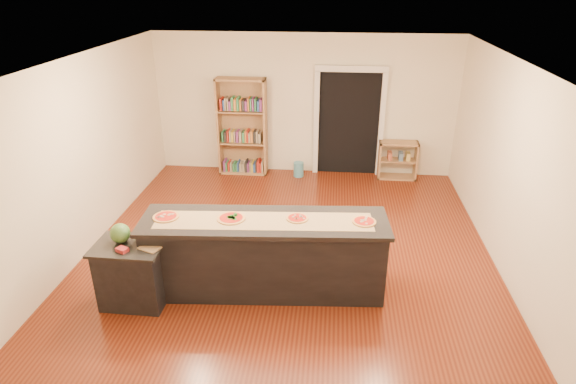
# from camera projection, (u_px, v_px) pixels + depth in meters

# --- Properties ---
(room) EXTENTS (6.00, 7.00, 2.80)m
(room) POSITION_uv_depth(u_px,v_px,m) (287.00, 171.00, 6.45)
(room) COLOR #F1E6CB
(room) RESTS_ON ground
(doorway) EXTENTS (1.40, 0.09, 2.21)m
(doorway) POSITION_uv_depth(u_px,v_px,m) (349.00, 117.00, 9.58)
(doorway) COLOR black
(doorway) RESTS_ON room
(kitchen_island) EXTENTS (3.10, 0.84, 1.02)m
(kitchen_island) POSITION_uv_depth(u_px,v_px,m) (265.00, 255.00, 6.20)
(kitchen_island) COLOR black
(kitchen_island) RESTS_ON ground
(side_counter) EXTENTS (0.84, 0.62, 0.84)m
(side_counter) POSITION_uv_depth(u_px,v_px,m) (133.00, 273.00, 5.97)
(side_counter) COLOR black
(side_counter) RESTS_ON ground
(bookshelf) EXTENTS (0.98, 0.35, 1.96)m
(bookshelf) POSITION_uv_depth(u_px,v_px,m) (242.00, 127.00, 9.70)
(bookshelf) COLOR #AA7F52
(bookshelf) RESTS_ON ground
(low_shelf) EXTENTS (0.77, 0.33, 0.77)m
(low_shelf) POSITION_uv_depth(u_px,v_px,m) (397.00, 160.00, 9.67)
(low_shelf) COLOR #AA7F52
(low_shelf) RESTS_ON ground
(waste_bin) EXTENTS (0.21, 0.21, 0.30)m
(waste_bin) POSITION_uv_depth(u_px,v_px,m) (299.00, 169.00, 9.84)
(waste_bin) COLOR teal
(waste_bin) RESTS_ON ground
(kraft_paper) EXTENTS (2.72, 0.68, 0.00)m
(kraft_paper) POSITION_uv_depth(u_px,v_px,m) (264.00, 221.00, 5.96)
(kraft_paper) COLOR olive
(kraft_paper) RESTS_ON kitchen_island
(watermelon) EXTENTS (0.24, 0.24, 0.24)m
(watermelon) POSITION_uv_depth(u_px,v_px,m) (120.00, 233.00, 5.81)
(watermelon) COLOR #144214
(watermelon) RESTS_ON side_counter
(cutting_board) EXTENTS (0.29, 0.25, 0.02)m
(cutting_board) POSITION_uv_depth(u_px,v_px,m) (150.00, 248.00, 5.72)
(cutting_board) COLOR tan
(cutting_board) RESTS_ON side_counter
(package_red) EXTENTS (0.16, 0.14, 0.05)m
(package_red) POSITION_uv_depth(u_px,v_px,m) (122.00, 250.00, 5.65)
(package_red) COLOR maroon
(package_red) RESTS_ON side_counter
(package_teal) EXTENTS (0.16, 0.16, 0.06)m
(package_teal) POSITION_uv_depth(u_px,v_px,m) (155.00, 238.00, 5.90)
(package_teal) COLOR #195966
(package_teal) RESTS_ON side_counter
(pizza_a) EXTENTS (0.34, 0.34, 0.02)m
(pizza_a) POSITION_uv_depth(u_px,v_px,m) (166.00, 217.00, 6.04)
(pizza_a) COLOR #B89246
(pizza_a) RESTS_ON kitchen_island
(pizza_b) EXTENTS (0.36, 0.36, 0.02)m
(pizza_b) POSITION_uv_depth(u_px,v_px,m) (231.00, 218.00, 6.00)
(pizza_b) COLOR #B89246
(pizza_b) RESTS_ON kitchen_island
(pizza_c) EXTENTS (0.29, 0.29, 0.02)m
(pizza_c) POSITION_uv_depth(u_px,v_px,m) (297.00, 218.00, 6.00)
(pizza_c) COLOR #B89246
(pizza_c) RESTS_ON kitchen_island
(pizza_d) EXTENTS (0.30, 0.30, 0.02)m
(pizza_d) POSITION_uv_depth(u_px,v_px,m) (364.00, 221.00, 5.92)
(pizza_d) COLOR #B89246
(pizza_d) RESTS_ON kitchen_island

